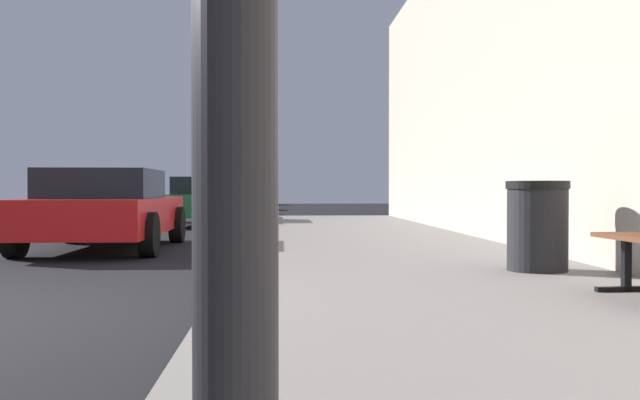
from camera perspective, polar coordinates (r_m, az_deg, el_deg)
sidewalk at (r=5.53m, az=12.39°, el=-8.38°), size 4.00×32.00×0.15m
trash_bin at (r=7.31m, az=17.27°, el=-1.99°), size 0.62×0.62×0.89m
car_red at (r=11.59m, az=-17.08°, el=-0.70°), size 2.06×4.22×1.27m
car_green at (r=18.84m, az=-9.33°, el=-0.06°), size 1.94×4.33×1.27m
car_yellow at (r=26.47m, az=-9.52°, el=0.22°), size 1.97×4.38×1.43m
car_black at (r=32.92m, az=-7.98°, el=0.36°), size 1.95×4.54×1.27m
car_silver at (r=42.55m, az=-6.46°, el=0.49°), size 2.00×4.05×1.27m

